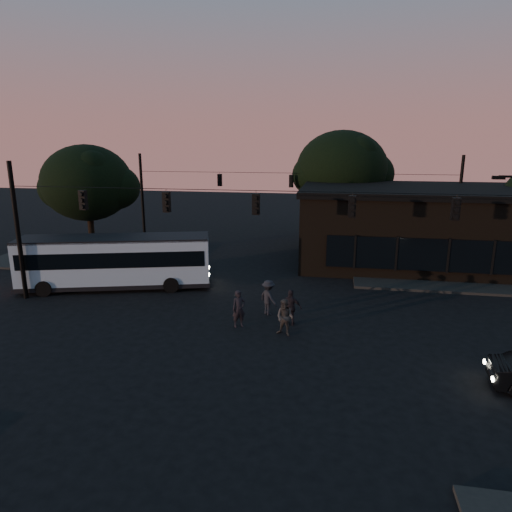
% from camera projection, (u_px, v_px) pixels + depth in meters
% --- Properties ---
extents(ground, '(120.00, 120.00, 0.00)m').
position_uv_depth(ground, '(239.00, 347.00, 19.28)').
color(ground, black).
rests_on(ground, ground).
extents(sidewalk_far_right, '(14.00, 10.00, 0.15)m').
position_uv_depth(sidewalk_far_right, '(459.00, 270.00, 30.53)').
color(sidewalk_far_right, black).
rests_on(sidewalk_far_right, ground).
extents(sidewalk_far_left, '(14.00, 10.00, 0.15)m').
position_uv_depth(sidewalk_far_left, '(100.00, 254.00, 35.06)').
color(sidewalk_far_left, black).
rests_on(sidewalk_far_left, ground).
extents(building, '(15.40, 10.41, 5.40)m').
position_uv_depth(building, '(411.00, 225.00, 32.30)').
color(building, black).
rests_on(building, ground).
extents(tree_behind, '(7.60, 7.60, 9.43)m').
position_uv_depth(tree_behind, '(342.00, 170.00, 38.08)').
color(tree_behind, black).
rests_on(tree_behind, ground).
extents(tree_left, '(6.40, 6.40, 8.30)m').
position_uv_depth(tree_left, '(87.00, 183.00, 32.77)').
color(tree_left, black).
rests_on(tree_left, ground).
extents(signal_rig_near, '(26.24, 0.30, 7.50)m').
position_uv_depth(signal_rig_near, '(256.00, 227.00, 22.02)').
color(signal_rig_near, black).
rests_on(signal_rig_near, ground).
extents(signal_rig_far, '(26.24, 0.30, 7.50)m').
position_uv_depth(signal_rig_far, '(291.00, 195.00, 37.35)').
color(signal_rig_far, black).
rests_on(signal_rig_far, ground).
extents(bus, '(11.24, 5.43, 3.09)m').
position_uv_depth(bus, '(116.00, 259.00, 26.77)').
color(bus, '#A2B9CF').
rests_on(bus, ground).
extents(pedestrian_a, '(0.77, 0.69, 1.76)m').
position_uv_depth(pedestrian_a, '(239.00, 309.00, 21.25)').
color(pedestrian_a, black).
rests_on(pedestrian_a, ground).
extents(pedestrian_b, '(0.98, 0.86, 1.68)m').
position_uv_depth(pedestrian_b, '(285.00, 317.00, 20.31)').
color(pedestrian_b, '#363331').
rests_on(pedestrian_b, ground).
extents(pedestrian_c, '(1.07, 0.53, 1.76)m').
position_uv_depth(pedestrian_c, '(291.00, 307.00, 21.43)').
color(pedestrian_c, black).
rests_on(pedestrian_c, ground).
extents(pedestrian_d, '(1.30, 1.28, 1.79)m').
position_uv_depth(pedestrian_d, '(269.00, 297.00, 22.76)').
color(pedestrian_d, black).
rests_on(pedestrian_d, ground).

